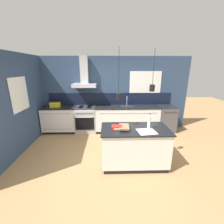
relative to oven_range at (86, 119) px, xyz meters
The scene contains 13 objects.
ground_plane 1.95m from the oven_range, 62.56° to the right, with size 16.00×16.00×0.00m, color #A87F51.
wall_back 1.26m from the oven_range, 20.91° to the left, with size 5.60×2.37×2.60m.
wall_left 2.03m from the oven_range, 147.54° to the right, with size 0.08×3.80×2.60m.
counter_run_left 0.93m from the oven_range, behind, with size 1.14×0.64×0.91m.
counter_run_sink 1.47m from the oven_range, ahead, with size 2.22×0.64×1.23m.
oven_range is the anchor object (origin of this frame).
dishwasher 2.87m from the oven_range, ahead, with size 0.61×0.65×0.91m.
kitchen_island 2.41m from the oven_range, 54.60° to the right, with size 1.52×0.83×0.91m.
bottle_on_island 2.69m from the oven_range, 50.00° to the right, with size 0.07×0.07×0.36m.
book_stack 2.36m from the oven_range, 60.20° to the right, with size 0.23×0.35×0.08m.
red_supply_box 2.29m from the oven_range, 63.99° to the right, with size 0.23×0.17×0.08m.
paper_pile 2.72m from the oven_range, 53.21° to the right, with size 0.42×0.39×0.01m.
yellow_toolbox 1.16m from the oven_range, behind, with size 0.34×0.18×0.19m.
Camera 1 is at (-0.08, -3.37, 2.21)m, focal length 24.00 mm.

